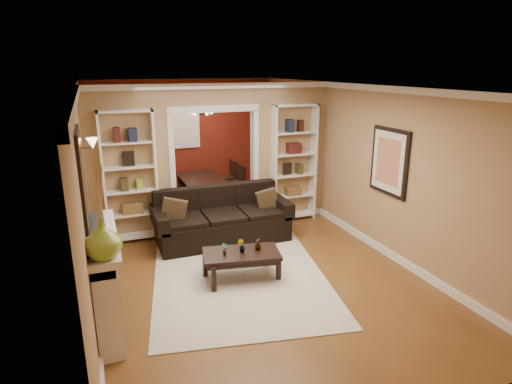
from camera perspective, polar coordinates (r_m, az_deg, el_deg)
name	(u,v)px	position (r m, az deg, el deg)	size (l,w,h in m)	color
floor	(236,249)	(7.32, -2.71, -7.63)	(8.00, 8.00, 0.00)	brown
ceiling	(233,86)	(6.69, -3.03, 13.98)	(8.00, 8.00, 0.00)	white
wall_back	(183,136)	(10.69, -9.67, 7.41)	(8.00, 8.00, 0.00)	tan
wall_front	(398,287)	(3.54, 18.41, -11.95)	(8.00, 8.00, 0.00)	tan
wall_left	(85,185)	(6.56, -21.84, 0.82)	(8.00, 8.00, 0.00)	tan
wall_right	(354,161)	(7.86, 12.94, 4.02)	(8.00, 8.00, 0.00)	tan
partition_wall	(214,158)	(8.01, -5.57, 4.58)	(4.50, 0.15, 2.70)	tan
red_back_panel	(184,137)	(10.66, -9.63, 7.23)	(4.44, 0.04, 2.64)	maroon
dining_window	(184,128)	(10.59, -9.64, 8.42)	(0.78, 0.03, 0.98)	#8CA5CC
area_rug	(238,273)	(6.53, -2.36, -10.72)	(2.46, 3.44, 0.01)	beige
sofa	(222,216)	(7.53, -4.52, -3.20)	(2.37, 1.02, 0.93)	black
pillow_left	(174,212)	(7.27, -10.86, -2.59)	(0.40, 0.11, 0.40)	#4F3C22
pillow_right	(267,202)	(7.72, 1.47, -1.28)	(0.37, 0.11, 0.37)	#4F3C22
coffee_table	(242,265)	(6.30, -1.94, -9.74)	(1.09, 0.59, 0.41)	black
plant_left	(224,249)	(6.10, -4.24, -7.60)	(0.09, 0.06, 0.18)	#336626
plant_center	(241,246)	(6.17, -1.96, -7.22)	(0.11, 0.08, 0.19)	#336626
plant_right	(258,244)	(6.26, 0.25, -6.95)	(0.10, 0.10, 0.18)	#336626
bookshelf_left	(130,178)	(7.63, -16.45, 1.84)	(0.90, 0.30, 2.30)	white
bookshelf_right	(293,164)	(8.43, 5.00, 3.81)	(0.90, 0.30, 2.30)	white
fireplace	(107,279)	(5.42, -19.25, -10.90)	(0.32, 1.70, 1.16)	white
vase	(103,240)	(4.46, -19.78, -5.99)	(0.37, 0.37, 0.39)	#84AE38
mirror	(82,180)	(5.00, -22.15, 1.51)	(0.03, 0.95, 1.10)	silver
wall_sconce	(88,145)	(7.00, -21.44, 5.81)	(0.18, 0.18, 0.22)	#FFE0A5
framed_art	(389,162)	(7.01, 17.29, 3.88)	(0.04, 0.85, 1.05)	black
dining_table	(204,190)	(9.72, -6.93, 0.22)	(0.92, 1.65, 0.58)	black
dining_chair_nw	(183,192)	(9.30, -9.77, -0.03)	(0.38, 0.38, 0.77)	black
dining_chair_ne	(231,184)	(9.54, -3.31, 1.05)	(0.45, 0.45, 0.91)	black
dining_chair_sw	(177,185)	(9.86, -10.48, 0.97)	(0.40, 0.40, 0.80)	black
dining_chair_se	(223,178)	(10.10, -4.36, 1.84)	(0.44, 0.44, 0.90)	black
chandelier	(194,113)	(9.34, -8.21, 10.34)	(0.50, 0.50, 0.30)	#3E241C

